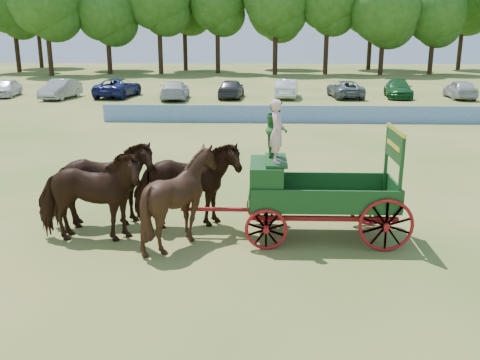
# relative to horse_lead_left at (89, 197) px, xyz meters

# --- Properties ---
(ground) EXTENTS (160.00, 160.00, 0.00)m
(ground) POSITION_rel_horse_lead_left_xyz_m (8.78, 1.39, -1.24)
(ground) COLOR #A08748
(ground) RESTS_ON ground
(horse_lead_left) EXTENTS (2.97, 1.41, 2.48)m
(horse_lead_left) POSITION_rel_horse_lead_left_xyz_m (0.00, 0.00, 0.00)
(horse_lead_left) COLOR black
(horse_lead_left) RESTS_ON ground
(horse_lead_right) EXTENTS (3.17, 1.98, 2.48)m
(horse_lead_right) POSITION_rel_horse_lead_left_xyz_m (0.00, 1.10, 0.00)
(horse_lead_right) COLOR black
(horse_lead_right) RESTS_ON ground
(horse_wheel_left) EXTENTS (2.70, 2.52, 2.49)m
(horse_wheel_left) POSITION_rel_horse_lead_left_xyz_m (2.40, 0.00, 0.00)
(horse_wheel_left) COLOR black
(horse_wheel_left) RESTS_ON ground
(horse_wheel_right) EXTENTS (3.15, 1.92, 2.48)m
(horse_wheel_right) POSITION_rel_horse_lead_left_xyz_m (2.40, 1.10, 0.00)
(horse_wheel_right) COLOR black
(horse_wheel_right) RESTS_ON ground
(farm_dray) EXTENTS (6.00, 2.00, 3.75)m
(farm_dray) POSITION_rel_horse_lead_left_xyz_m (5.36, 0.57, 0.39)
(farm_dray) COLOR #9E160F
(farm_dray) RESTS_ON ground
(sponsor_banner) EXTENTS (26.00, 0.08, 1.05)m
(sponsor_banner) POSITION_rel_horse_lead_left_xyz_m (7.78, 19.39, -0.72)
(sponsor_banner) COLOR blue
(sponsor_banner) RESTS_ON ground
(parked_cars) EXTENTS (54.54, 7.71, 1.61)m
(parked_cars) POSITION_rel_horse_lead_left_xyz_m (10.10, 31.64, -0.47)
(parked_cars) COLOR silver
(parked_cars) RESTS_ON ground
(treeline) EXTENTS (84.50, 24.12, 15.10)m
(treeline) POSITION_rel_horse_lead_left_xyz_m (0.72, 61.16, 8.16)
(treeline) COLOR #382314
(treeline) RESTS_ON ground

